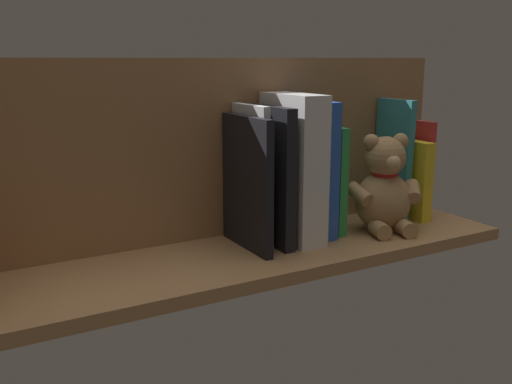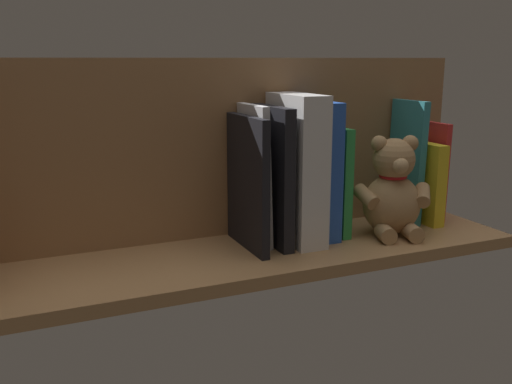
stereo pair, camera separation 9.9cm
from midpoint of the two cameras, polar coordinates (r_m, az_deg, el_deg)
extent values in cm
cube|color=#A87A4C|center=(101.81, -2.79, -6.28)|extent=(95.94, 25.66, 2.20)
cube|color=#9C6F47|center=(106.86, -5.46, 4.30)|extent=(95.94, 1.50, 32.81)
cube|color=red|center=(125.38, 13.25, 2.37)|extent=(1.51, 10.17, 20.12)
cube|color=yellow|center=(123.03, 12.56, 1.30)|extent=(2.60, 12.36, 16.30)
cube|color=teal|center=(121.20, 11.21, 3.19)|extent=(2.15, 9.93, 24.68)
ellipsoid|color=tan|center=(112.72, 10.07, -0.92)|extent=(13.27, 12.52, 11.45)
sphere|color=tan|center=(110.97, 10.25, 3.43)|extent=(7.87, 7.87, 7.87)
sphere|color=tan|center=(111.68, 11.72, 4.96)|extent=(3.04, 3.04, 3.04)
sphere|color=tan|center=(109.43, 8.88, 4.91)|extent=(3.04, 3.04, 3.04)
sphere|color=tan|center=(108.04, 10.91, 2.82)|extent=(3.04, 3.04, 3.04)
cylinder|color=tan|center=(113.15, 12.93, 0.04)|extent=(5.54, 6.10, 4.24)
cylinder|color=tan|center=(109.03, 7.75, -0.23)|extent=(2.95, 5.75, 4.24)
cylinder|color=tan|center=(110.52, 12.17, -3.56)|extent=(4.18, 5.00, 3.04)
cylinder|color=tan|center=(108.54, 9.69, -3.76)|extent=(4.18, 5.00, 3.04)
torus|color=red|center=(111.53, 10.18, 1.84)|extent=(6.54, 6.54, 0.89)
cube|color=green|center=(110.28, 4.42, 1.31)|extent=(1.83, 11.68, 20.38)
cube|color=blue|center=(107.57, 3.06, 2.34)|extent=(3.16, 12.64, 25.20)
cube|color=white|center=(103.67, 0.98, 2.36)|extent=(5.50, 14.95, 26.68)
cube|color=black|center=(101.88, -1.41, 1.60)|extent=(2.10, 14.47, 24.69)
cube|color=silver|center=(101.99, -3.12, 1.67)|extent=(2.17, 11.46, 24.96)
cube|color=black|center=(99.27, -3.76, 0.84)|extent=(1.47, 15.77, 23.24)
camera|label=1|loc=(0.05, -92.86, -0.67)|focal=40.27mm
camera|label=2|loc=(0.05, 87.14, 0.67)|focal=40.27mm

